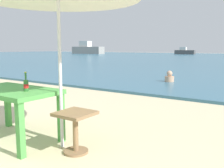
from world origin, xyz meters
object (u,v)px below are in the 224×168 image
object	(u,v)px
side_table_wood	(75,126)
swimmer_person	(169,77)
picnic_table_green	(12,96)
beer_bottle_amber	(26,84)
boat_sailboat	(185,52)
boat_barge	(87,49)

from	to	relation	value
side_table_wood	swimmer_person	bearing A→B (deg)	101.71
picnic_table_green	side_table_wood	size ratio (longest dim) A/B	2.59
side_table_wood	picnic_table_green	bearing A→B (deg)	-171.59
swimmer_person	beer_bottle_amber	bearing A→B (deg)	-84.60
picnic_table_green	swimmer_person	bearing A→B (deg)	92.52
side_table_wood	boat_sailboat	distance (m)	45.75
picnic_table_green	side_table_wood	xyz separation A→B (m)	(1.08, 0.16, -0.30)
swimmer_person	boat_barge	bearing A→B (deg)	133.99
beer_bottle_amber	swimmer_person	distance (m)	6.88
side_table_wood	boat_sailboat	size ratio (longest dim) A/B	0.15
boat_barge	swimmer_person	bearing A→B (deg)	-46.01
swimmer_person	boat_barge	xyz separation A→B (m)	(-28.59, 29.62, 0.72)
picnic_table_green	beer_bottle_amber	bearing A→B (deg)	-0.81
picnic_table_green	boat_sailboat	size ratio (longest dim) A/B	0.39
picnic_table_green	boat_sailboat	xyz separation A→B (m)	(-12.17, 43.95, -0.10)
boat_sailboat	side_table_wood	bearing A→B (deg)	-73.17
swimmer_person	boat_sailboat	size ratio (longest dim) A/B	0.11
boat_barge	picnic_table_green	bearing A→B (deg)	-51.59
picnic_table_green	boat_sailboat	world-z (taller)	boat_sailboat
side_table_wood	boat_barge	world-z (taller)	boat_barge
beer_bottle_amber	boat_barge	xyz separation A→B (m)	(-29.24, 36.45, 0.11)
side_table_wood	boat_sailboat	world-z (taller)	boat_sailboat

